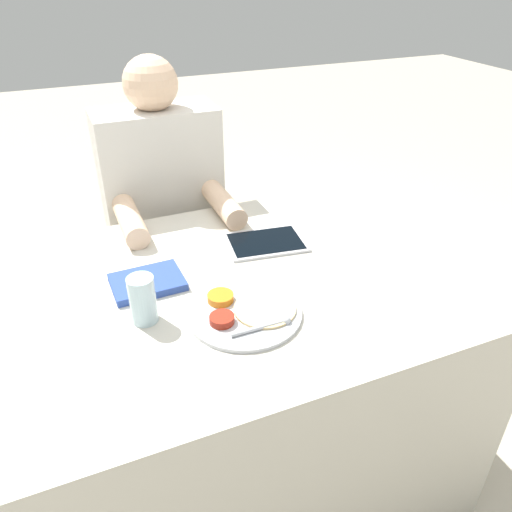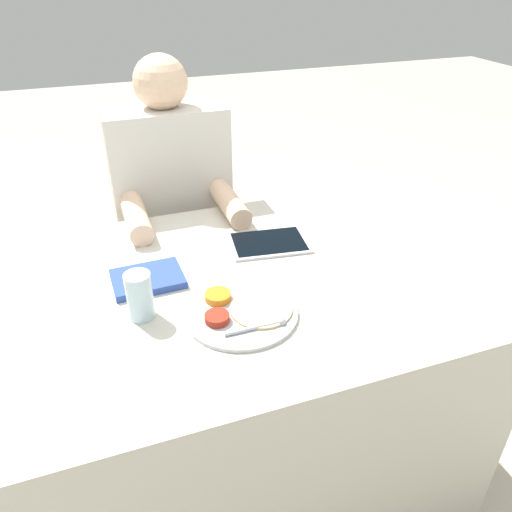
% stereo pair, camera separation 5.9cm
% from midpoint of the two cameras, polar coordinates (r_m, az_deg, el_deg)
% --- Properties ---
extents(ground_plane, '(12.00, 12.00, 0.00)m').
position_cam_midpoint_polar(ground_plane, '(1.83, -3.76, -23.16)').
color(ground_plane, '#B2A893').
extents(dining_table, '(1.28, 0.87, 0.76)m').
position_cam_midpoint_polar(dining_table, '(1.54, -4.26, -14.93)').
color(dining_table, beige).
rests_on(dining_table, ground_plane).
extents(thali_tray, '(0.27, 0.27, 0.03)m').
position_cam_midpoint_polar(thali_tray, '(1.18, -2.80, -6.43)').
color(thali_tray, '#B7BABF').
rests_on(thali_tray, dining_table).
extents(red_notebook, '(0.18, 0.14, 0.02)m').
position_cam_midpoint_polar(red_notebook, '(1.31, -13.57, -2.99)').
color(red_notebook, silver).
rests_on(red_notebook, dining_table).
extents(tablet_device, '(0.25, 0.19, 0.01)m').
position_cam_midpoint_polar(tablet_device, '(1.45, -0.06, 1.56)').
color(tablet_device, '#B7B7BC').
rests_on(tablet_device, dining_table).
extents(person_diner, '(0.40, 0.46, 1.23)m').
position_cam_midpoint_polar(person_diner, '(1.88, -10.95, 1.61)').
color(person_diner, black).
rests_on(person_diner, ground_plane).
extents(drinking_glass, '(0.06, 0.06, 0.12)m').
position_cam_midpoint_polar(drinking_glass, '(1.17, -14.26, -4.87)').
color(drinking_glass, silver).
rests_on(drinking_glass, dining_table).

